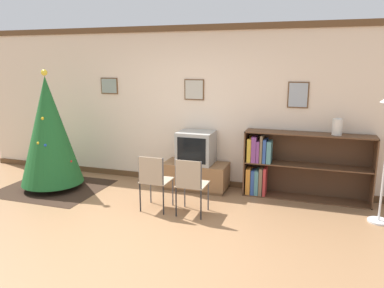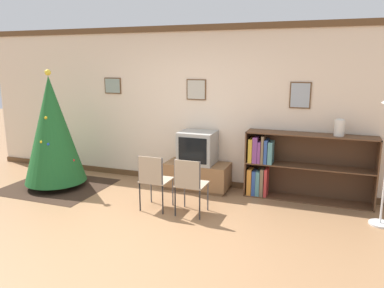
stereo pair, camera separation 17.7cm
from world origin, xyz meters
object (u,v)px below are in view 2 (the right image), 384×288
Objects in this scene: christmas_tree at (52,130)px; folding_chair_right at (190,183)px; television at (198,148)px; vase at (339,127)px; bookshelf at (286,166)px; folding_chair_left at (154,179)px; tv_console at (197,176)px.

christmas_tree is 2.66m from folding_chair_right.
christmas_tree reaches higher than folding_chair_right.
television is 1.16m from folding_chair_right.
folding_chair_right is 3.29× the size of vase.
vase reaches higher than bookshelf.
folding_chair_left is (-0.27, -1.10, -0.24)m from television.
folding_chair_left is 3.29× the size of vase.
folding_chair_left is at bearing -154.03° from vase.
bookshelf reaches higher than folding_chair_right.
vase reaches higher than tv_console.
television is 1.16m from folding_chair_left.
bookshelf is 7.67× the size of vase.
christmas_tree is at bearing 170.01° from folding_chair_left.
folding_chair_left is 0.55m from folding_chair_right.
christmas_tree is 3.87m from bookshelf.
tv_console is at bearing 103.98° from folding_chair_right.
christmas_tree is 2.44m from television.
folding_chair_right is (0.27, -1.10, 0.25)m from tv_console.
television reaches higher than folding_chair_right.
television is (0.00, -0.00, 0.49)m from tv_console.
tv_console is at bearing -176.29° from bookshelf.
folding_chair_right is 1.67m from bookshelf.
television is at bearing 104.01° from folding_chair_right.
tv_console is 0.49m from television.
vase is (1.89, 1.19, 0.70)m from folding_chair_right.
bookshelf is (1.44, 0.10, -0.20)m from television.
vase is at bearing 2.21° from tv_console.
bookshelf is (1.44, 0.09, 0.29)m from tv_console.
bookshelf is 0.98m from vase.
christmas_tree is 2.13m from folding_chair_left.
folding_chair_left is at bearing -9.99° from christmas_tree.
tv_console is 1.16m from folding_chair_right.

